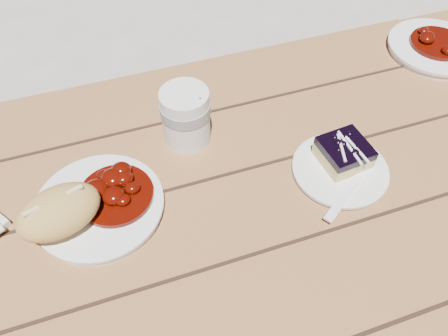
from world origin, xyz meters
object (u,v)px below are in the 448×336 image
object	(u,v)px
dessert_plate	(340,170)
blueberry_cake	(344,153)
main_plate	(100,207)
bread_roll	(59,212)
picnic_table	(241,257)
second_plate	(436,48)
coffee_cup	(186,116)

from	to	relation	value
dessert_plate	blueberry_cake	size ratio (longest dim) A/B	1.92
main_plate	dessert_plate	bearing A→B (deg)	-7.76
main_plate	bread_roll	xyz separation A→B (m)	(-0.06, -0.02, 0.04)
picnic_table	main_plate	distance (m)	0.29
second_plate	dessert_plate	bearing A→B (deg)	-146.88
picnic_table	coffee_cup	world-z (taller)	coffee_cup
main_plate	picnic_table	bearing A→B (deg)	-19.23
dessert_plate	blueberry_cake	world-z (taller)	blueberry_cake
blueberry_cake	main_plate	bearing A→B (deg)	169.25
main_plate	coffee_cup	xyz separation A→B (m)	(0.18, 0.11, 0.05)
bread_roll	second_plate	distance (m)	0.86
picnic_table	dessert_plate	size ratio (longest dim) A/B	12.39
picnic_table	blueberry_cake	world-z (taller)	blueberry_cake
bread_roll	coffee_cup	size ratio (longest dim) A/B	1.20
bread_roll	blueberry_cake	world-z (taller)	bread_roll
picnic_table	blueberry_cake	size ratio (longest dim) A/B	23.78
bread_roll	blueberry_cake	bearing A→B (deg)	-2.52
dessert_plate	blueberry_cake	bearing A→B (deg)	56.31
picnic_table	blueberry_cake	bearing A→B (deg)	10.60
picnic_table	blueberry_cake	distance (m)	0.28
dessert_plate	coffee_cup	xyz separation A→B (m)	(-0.23, 0.17, 0.05)
main_plate	bread_roll	bearing A→B (deg)	-160.02
bread_roll	blueberry_cake	size ratio (longest dim) A/B	1.54
dessert_plate	coffee_cup	bearing A→B (deg)	143.97
main_plate	second_plate	xyz separation A→B (m)	(0.78, 0.19, 0.00)
blueberry_cake	coffee_cup	xyz separation A→B (m)	(-0.24, 0.15, 0.02)
bread_roll	picnic_table	bearing A→B (deg)	-11.74
picnic_table	coffee_cup	distance (m)	0.29
main_plate	coffee_cup	world-z (taller)	coffee_cup
bread_roll	second_plate	world-z (taller)	bread_roll
main_plate	blueberry_cake	bearing A→B (deg)	-5.56
blueberry_cake	coffee_cup	world-z (taller)	coffee_cup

